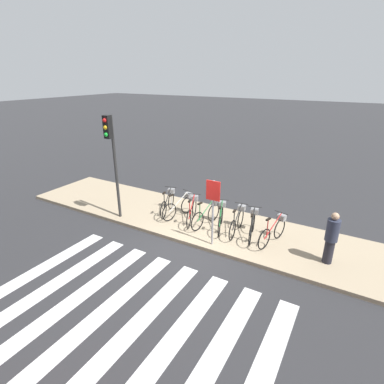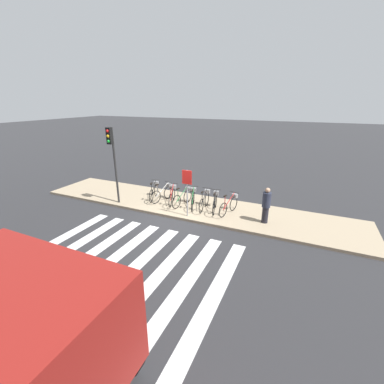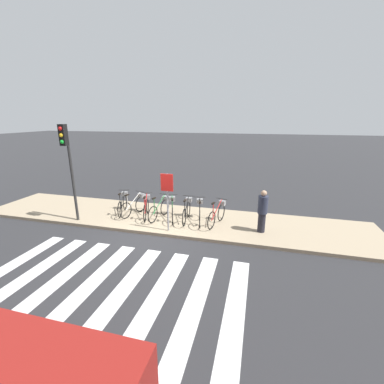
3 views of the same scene
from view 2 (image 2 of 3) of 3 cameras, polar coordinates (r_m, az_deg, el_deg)
ground_plane at (r=11.42m, az=-3.77°, el=-6.03°), size 120.00×120.00×0.00m
sidewalk at (r=12.61m, az=-0.59°, el=-3.09°), size 15.81×3.00×0.12m
road_crosswalk at (r=8.07m, az=-21.53°, el=-19.78°), size 6.75×8.00×0.01m
parked_bicycle_0 at (r=13.38m, az=-8.39°, el=0.31°), size 0.59×1.53×0.97m
parked_bicycle_1 at (r=13.06m, az=-6.34°, el=-0.09°), size 0.57×1.53×0.97m
parked_bicycle_2 at (r=12.69m, az=-4.40°, el=-0.62°), size 0.62×1.51×0.97m
parked_bicycle_3 at (r=12.44m, az=-1.94°, el=-1.01°), size 0.46×1.56×0.97m
parked_bicycle_4 at (r=12.25m, az=0.23°, el=-1.32°), size 0.65×1.50×0.97m
parked_bicycle_5 at (r=12.05m, az=2.85°, el=-1.72°), size 0.46×1.58×0.97m
parked_bicycle_6 at (r=11.85m, az=5.14°, el=-2.16°), size 0.52×1.55×0.97m
parked_bicycle_7 at (r=11.65m, az=8.37°, el=-2.68°), size 0.55×1.54×0.97m
pedestrian at (r=10.95m, az=16.15°, el=-2.75°), size 0.34×0.34×1.53m
traffic_light at (r=12.61m, az=-17.33°, el=8.86°), size 0.24×0.40×3.69m
sign_post at (r=10.88m, az=-1.10°, el=1.48°), size 0.44×0.07×2.09m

